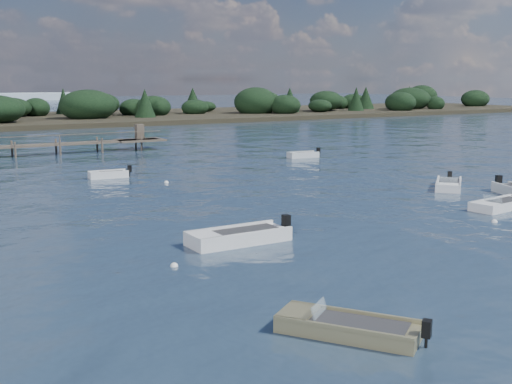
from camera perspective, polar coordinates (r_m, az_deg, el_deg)
ground at (r=80.49m, az=-15.95°, el=4.30°), size 400.00×400.00×0.00m
tender_far_grey_b at (r=62.03m, az=4.20°, el=3.21°), size 3.38×1.54×1.14m
dinghy_mid_white_a at (r=40.13m, az=20.97°, el=-1.18°), size 4.72×2.11×1.09m
dinghy_near_olive at (r=19.59m, az=8.12°, el=-12.05°), size 3.64×4.28×1.09m
dinghy_mid_grey at (r=29.70m, az=-1.57°, el=-4.20°), size 5.19×1.85×1.31m
dinghy_mid_white_b at (r=46.41m, az=16.75°, el=0.51°), size 4.32×4.08×1.16m
tender_far_white at (r=50.42m, az=-12.98°, el=1.41°), size 3.30×1.40×1.12m
buoy_b at (r=36.19m, az=20.43°, el=-2.54°), size 0.32×0.32×0.32m
buoy_c at (r=26.28m, az=-7.29°, el=-6.58°), size 0.32×0.32×0.32m
buoy_d at (r=48.17m, az=21.18°, el=0.41°), size 0.32×0.32×0.32m
buoy_e at (r=47.28m, az=-7.97°, el=0.82°), size 0.32×0.32×0.32m
far_headland at (r=126.07m, az=-9.64°, el=7.36°), size 190.00×40.00×5.80m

